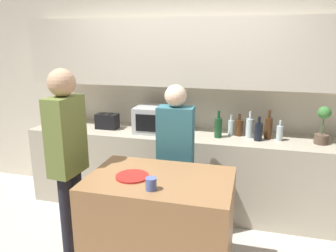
# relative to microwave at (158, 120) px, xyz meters

# --- Properties ---
(back_wall) EXTENTS (6.40, 0.40, 2.70)m
(back_wall) POSITION_rel_microwave_xyz_m (0.26, 0.27, 0.47)
(back_wall) COLOR beige
(back_wall) RESTS_ON ground_plane
(back_counter) EXTENTS (3.60, 0.62, 0.92)m
(back_counter) POSITION_rel_microwave_xyz_m (0.26, 0.00, -0.61)
(back_counter) COLOR #B7AD99
(back_counter) RESTS_ON ground_plane
(kitchen_island) EXTENTS (1.13, 0.75, 0.93)m
(kitchen_island) POSITION_rel_microwave_xyz_m (0.39, -1.27, -0.61)
(kitchen_island) COLOR #996B42
(kitchen_island) RESTS_ON ground_plane
(microwave) EXTENTS (0.52, 0.39, 0.30)m
(microwave) POSITION_rel_microwave_xyz_m (0.00, 0.00, 0.00)
(microwave) COLOR #B7BABC
(microwave) RESTS_ON back_counter
(toaster) EXTENTS (0.26, 0.16, 0.18)m
(toaster) POSITION_rel_microwave_xyz_m (-0.65, 0.00, -0.06)
(toaster) COLOR black
(toaster) RESTS_ON back_counter
(potted_plant) EXTENTS (0.14, 0.14, 0.39)m
(potted_plant) POSITION_rel_microwave_xyz_m (1.75, 0.00, 0.05)
(potted_plant) COLOR brown
(potted_plant) RESTS_ON back_counter
(bottle_0) EXTENTS (0.08, 0.08, 0.30)m
(bottle_0) POSITION_rel_microwave_xyz_m (0.70, -0.04, -0.03)
(bottle_0) COLOR #194723
(bottle_0) RESTS_ON back_counter
(bottle_1) EXTENTS (0.06, 0.06, 0.24)m
(bottle_1) POSITION_rel_microwave_xyz_m (0.82, 0.08, -0.06)
(bottle_1) COLOR silver
(bottle_1) RESTS_ON back_counter
(bottle_2) EXTENTS (0.09, 0.09, 0.25)m
(bottle_2) POSITION_rel_microwave_xyz_m (0.91, 0.09, -0.06)
(bottle_2) COLOR #472814
(bottle_2) RESTS_ON back_counter
(bottle_3) EXTENTS (0.08, 0.08, 0.29)m
(bottle_3) POSITION_rel_microwave_xyz_m (1.03, 0.05, -0.04)
(bottle_3) COLOR silver
(bottle_3) RESTS_ON back_counter
(bottle_4) EXTENTS (0.08, 0.08, 0.26)m
(bottle_4) POSITION_rel_microwave_xyz_m (1.12, -0.04, -0.05)
(bottle_4) COLOR black
(bottle_4) RESTS_ON back_counter
(bottle_5) EXTENTS (0.08, 0.08, 0.32)m
(bottle_5) POSITION_rel_microwave_xyz_m (1.23, 0.06, -0.03)
(bottle_5) COLOR #472814
(bottle_5) RESTS_ON back_counter
(bottle_6) EXTENTS (0.07, 0.07, 0.22)m
(bottle_6) POSITION_rel_microwave_xyz_m (1.34, 0.01, -0.07)
(bottle_6) COLOR silver
(bottle_6) RESTS_ON back_counter
(plate_on_island) EXTENTS (0.26, 0.26, 0.01)m
(plate_on_island) POSITION_rel_microwave_xyz_m (0.18, -1.32, -0.13)
(plate_on_island) COLOR red
(plate_on_island) RESTS_ON kitchen_island
(cup_0) EXTENTS (0.08, 0.08, 0.09)m
(cup_0) POSITION_rel_microwave_xyz_m (0.39, -1.49, -0.10)
(cup_0) COLOR #5266B4
(cup_0) RESTS_ON kitchen_island
(person_left) EXTENTS (0.35, 0.21, 1.57)m
(person_left) POSITION_rel_microwave_xyz_m (0.36, -0.63, -0.14)
(person_left) COLOR black
(person_left) RESTS_ON ground_plane
(person_center) EXTENTS (0.23, 0.36, 1.74)m
(person_center) POSITION_rel_microwave_xyz_m (-0.46, -1.19, -0.02)
(person_center) COLOR black
(person_center) RESTS_ON ground_plane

